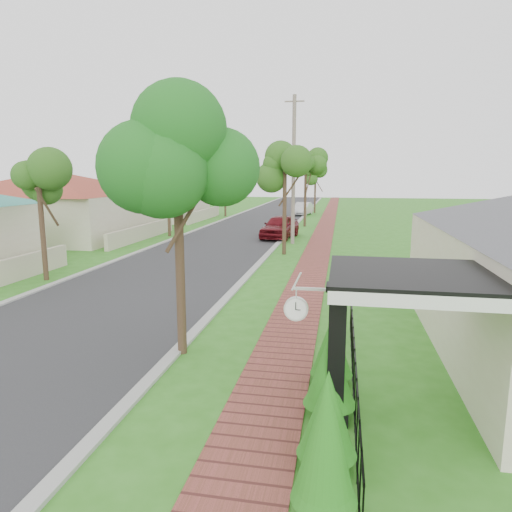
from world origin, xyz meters
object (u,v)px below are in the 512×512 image
Objects in this scene: parked_car_red at (280,227)px; near_tree at (177,165)px; porch_post at (336,362)px; utility_pole at (294,170)px; station_clock at (297,307)px; parked_car_white at (303,209)px.

near_tree is (0.40, -20.87, 3.76)m from parked_car_red.
near_tree is at bearing 146.31° from porch_post.
utility_pole reaches higher than near_tree.
utility_pole reaches higher than station_clock.
porch_post is 0.54× the size of parked_car_red.
porch_post is 2.71× the size of station_clock.
utility_pole reaches higher than porch_post.
porch_post is 23.74m from parked_car_red.
parked_car_white is at bearing 95.68° from porch_post.
parked_car_red is 4.63m from utility_pole.
near_tree is (-3.75, 2.50, 3.43)m from porch_post.
porch_post is 0.28× the size of utility_pole.
station_clock is at bearing -83.69° from utility_pole.
porch_post is 0.61× the size of parked_car_white.
porch_post is at bearing -81.84° from utility_pole.
parked_car_red reaches higher than parked_car_white.
station_clock reaches higher than parked_car_white.
utility_pole is 9.79× the size of station_clock.
utility_pole reaches higher than parked_car_red.
utility_pole is at bearing 98.16° from porch_post.
parked_car_red is at bearing 115.62° from utility_pole.
near_tree is 4.50m from station_clock.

